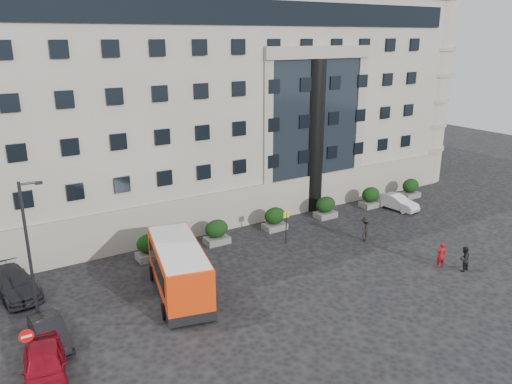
% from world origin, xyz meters
% --- Properties ---
extents(ground, '(120.00, 120.00, 0.00)m').
position_xyz_m(ground, '(0.00, 0.00, 0.00)').
color(ground, black).
rests_on(ground, ground).
extents(civic_building, '(44.00, 24.00, 18.00)m').
position_xyz_m(civic_building, '(6.00, 22.00, 9.00)').
color(civic_building, gray).
rests_on(civic_building, ground).
extents(entrance_column, '(1.80, 1.80, 13.00)m').
position_xyz_m(entrance_column, '(12.00, 10.30, 6.50)').
color(entrance_column, black).
rests_on(entrance_column, ground).
extents(hedge_a, '(1.80, 1.26, 1.84)m').
position_xyz_m(hedge_a, '(-4.00, 7.80, 0.93)').
color(hedge_a, '#5E5E5C').
rests_on(hedge_a, ground).
extents(hedge_b, '(1.80, 1.26, 1.84)m').
position_xyz_m(hedge_b, '(1.20, 7.80, 0.93)').
color(hedge_b, '#5E5E5C').
rests_on(hedge_b, ground).
extents(hedge_c, '(1.80, 1.26, 1.84)m').
position_xyz_m(hedge_c, '(6.40, 7.80, 0.93)').
color(hedge_c, '#5E5E5C').
rests_on(hedge_c, ground).
extents(hedge_d, '(1.80, 1.26, 1.84)m').
position_xyz_m(hedge_d, '(11.60, 7.80, 0.93)').
color(hedge_d, '#5E5E5C').
rests_on(hedge_d, ground).
extents(hedge_e, '(1.80, 1.26, 1.84)m').
position_xyz_m(hedge_e, '(16.80, 7.80, 0.93)').
color(hedge_e, '#5E5E5C').
rests_on(hedge_e, ground).
extents(hedge_f, '(1.80, 1.26, 1.84)m').
position_xyz_m(hedge_f, '(22.00, 7.80, 0.93)').
color(hedge_f, '#5E5E5C').
rests_on(hedge_f, ground).
extents(street_lamp, '(1.16, 0.18, 8.00)m').
position_xyz_m(street_lamp, '(-11.94, 3.00, 4.37)').
color(street_lamp, '#262628').
rests_on(street_lamp, ground).
extents(bus_stop_sign, '(0.50, 0.08, 2.52)m').
position_xyz_m(bus_stop_sign, '(5.50, 5.00, 1.73)').
color(bus_stop_sign, '#262628').
rests_on(bus_stop_sign, ground).
extents(no_entry_sign, '(0.64, 0.16, 2.32)m').
position_xyz_m(no_entry_sign, '(-13.00, -1.04, 1.65)').
color(no_entry_sign, '#262628').
rests_on(no_entry_sign, ground).
extents(minibus, '(4.24, 7.91, 3.13)m').
position_xyz_m(minibus, '(-4.27, 2.16, 1.73)').
color(minibus, red).
rests_on(minibus, ground).
extents(parked_car_a, '(2.50, 4.80, 1.56)m').
position_xyz_m(parked_car_a, '(-12.54, -1.89, 0.78)').
color(parked_car_a, maroon).
rests_on(parked_car_a, ground).
extents(parked_car_b, '(1.61, 4.04, 1.31)m').
position_xyz_m(parked_car_b, '(-11.81, 0.91, 0.65)').
color(parked_car_b, black).
rests_on(parked_car_b, ground).
extents(parked_car_c, '(2.81, 5.30, 1.46)m').
position_xyz_m(parked_car_c, '(-12.58, 7.40, 0.73)').
color(parked_car_c, black).
rests_on(parked_car_c, ground).
extents(white_taxi, '(1.92, 4.12, 1.31)m').
position_xyz_m(white_taxi, '(18.35, 6.12, 0.65)').
color(white_taxi, silver).
rests_on(white_taxi, ground).
extents(pedestrian_a, '(0.76, 0.63, 1.78)m').
position_xyz_m(pedestrian_a, '(11.90, -3.69, 0.89)').
color(pedestrian_a, maroon).
rests_on(pedestrian_a, ground).
extents(pedestrian_b, '(0.89, 0.72, 1.70)m').
position_xyz_m(pedestrian_b, '(12.76, -4.82, 0.85)').
color(pedestrian_b, black).
rests_on(pedestrian_b, ground).
extents(pedestrian_c, '(1.39, 1.26, 1.88)m').
position_xyz_m(pedestrian_c, '(10.86, 2.30, 0.94)').
color(pedestrian_c, black).
rests_on(pedestrian_c, ground).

